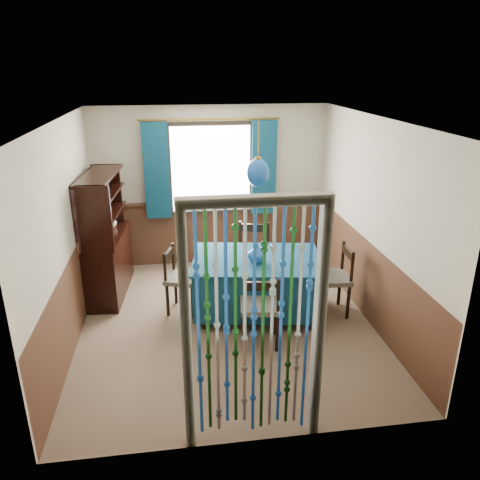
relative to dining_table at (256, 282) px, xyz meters
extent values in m
plane|color=brown|center=(-0.41, -0.20, -0.44)|extent=(4.00, 4.00, 0.00)
plane|color=silver|center=(-0.41, -0.20, 2.06)|extent=(4.00, 4.00, 0.00)
plane|color=beige|center=(-0.41, 1.80, 0.81)|extent=(3.60, 0.00, 3.60)
plane|color=beige|center=(-0.41, -2.20, 0.81)|extent=(3.60, 0.00, 3.60)
plane|color=beige|center=(-2.21, -0.20, 0.81)|extent=(0.00, 4.00, 4.00)
plane|color=beige|center=(1.39, -0.20, 0.81)|extent=(0.00, 4.00, 4.00)
plane|color=#4C2D1D|center=(-0.41, 1.78, 0.06)|extent=(3.60, 0.00, 3.60)
plane|color=#4C2D1D|center=(-0.41, -2.19, 0.06)|extent=(3.60, 0.00, 3.60)
plane|color=#4C2D1D|center=(-2.20, -0.20, 0.06)|extent=(0.00, 4.00, 4.00)
plane|color=#4C2D1D|center=(1.37, -0.20, 0.06)|extent=(0.00, 4.00, 4.00)
cube|color=black|center=(-0.41, 1.75, 1.11)|extent=(1.32, 0.12, 1.42)
cube|color=navy|center=(0.00, 0.00, -0.02)|extent=(1.68, 1.28, 0.62)
cube|color=navy|center=(0.00, 0.00, 0.31)|extent=(1.75, 1.34, 0.03)
cylinder|color=black|center=(-0.69, -0.29, -0.37)|extent=(0.07, 0.07, 0.14)
cylinder|color=black|center=(0.57, -0.49, -0.37)|extent=(0.07, 0.07, 0.14)
cylinder|color=black|center=(-0.57, 0.49, -0.37)|extent=(0.07, 0.07, 0.14)
cylinder|color=black|center=(0.69, 0.29, -0.37)|extent=(0.07, 0.07, 0.14)
cylinder|color=black|center=(-0.29, -0.86, -0.22)|extent=(0.04, 0.04, 0.46)
cylinder|color=black|center=(0.08, -0.90, -0.22)|extent=(0.04, 0.04, 0.46)
cylinder|color=black|center=(-0.24, -0.51, -0.22)|extent=(0.04, 0.04, 0.46)
cylinder|color=black|center=(0.12, -0.56, -0.22)|extent=(0.04, 0.04, 0.46)
cube|color=#5B5549|center=(-0.08, -0.71, 0.04)|extent=(0.50, 0.48, 0.06)
cube|color=black|center=(-0.11, -0.89, 0.38)|extent=(0.39, 0.09, 0.10)
cylinder|color=black|center=(-0.29, -0.87, 0.24)|extent=(0.04, 0.04, 0.45)
cylinder|color=black|center=(0.08, -0.91, 0.24)|extent=(0.04, 0.04, 0.45)
cylinder|color=black|center=(0.30, 0.79, -0.20)|extent=(0.05, 0.05, 0.49)
cylinder|color=black|center=(-0.08, 0.90, -0.20)|extent=(0.05, 0.05, 0.49)
cylinder|color=black|center=(0.20, 0.43, -0.20)|extent=(0.05, 0.05, 0.49)
cylinder|color=black|center=(-0.18, 0.54, -0.20)|extent=(0.05, 0.05, 0.49)
cube|color=#5B5549|center=(0.06, 0.67, 0.07)|extent=(0.58, 0.57, 0.06)
cube|color=black|center=(0.11, 0.86, 0.43)|extent=(0.41, 0.15, 0.11)
cylinder|color=black|center=(0.30, 0.80, 0.28)|extent=(0.04, 0.04, 0.48)
cylinder|color=black|center=(-0.08, 0.91, 0.28)|extent=(0.04, 0.04, 0.48)
cylinder|color=black|center=(-1.03, 0.41, -0.23)|extent=(0.04, 0.04, 0.44)
cylinder|color=black|center=(-1.14, 0.08, -0.23)|extent=(0.04, 0.04, 0.44)
cylinder|color=black|center=(-0.72, 0.31, -0.23)|extent=(0.04, 0.04, 0.44)
cylinder|color=black|center=(-0.83, -0.02, -0.23)|extent=(0.04, 0.04, 0.44)
cube|color=#5B5549|center=(-0.93, 0.20, 0.02)|extent=(0.52, 0.54, 0.06)
cube|color=black|center=(-1.10, 0.25, 0.35)|extent=(0.15, 0.36, 0.10)
cylinder|color=black|center=(-1.04, 0.42, 0.21)|extent=(0.04, 0.04, 0.43)
cylinder|color=black|center=(-1.15, 0.08, 0.21)|extent=(0.04, 0.04, 0.43)
cylinder|color=black|center=(1.13, -0.32, -0.21)|extent=(0.05, 0.05, 0.47)
cylinder|color=black|center=(1.14, 0.05, -0.21)|extent=(0.05, 0.05, 0.47)
cylinder|color=black|center=(0.77, -0.31, -0.21)|extent=(0.05, 0.05, 0.47)
cylinder|color=black|center=(0.79, 0.07, -0.21)|extent=(0.05, 0.05, 0.47)
cube|color=#5B5549|center=(0.96, -0.13, 0.05)|extent=(0.45, 0.47, 0.06)
cube|color=black|center=(1.14, -0.13, 0.39)|extent=(0.06, 0.40, 0.10)
cylinder|color=black|center=(1.14, -0.32, 0.25)|extent=(0.04, 0.04, 0.45)
cylinder|color=black|center=(1.15, 0.05, 0.25)|extent=(0.04, 0.04, 0.45)
cube|color=black|center=(-1.96, 0.88, -0.02)|extent=(0.56, 1.35, 0.86)
cube|color=black|center=(-1.96, 0.25, 0.84)|extent=(0.41, 0.08, 0.86)
cube|color=black|center=(-1.96, 1.50, 0.84)|extent=(0.41, 0.08, 0.86)
cube|color=black|center=(-1.96, 0.88, 1.25)|extent=(0.51, 1.34, 0.04)
cube|color=black|center=(-2.16, 0.88, 0.84)|extent=(0.14, 1.29, 0.86)
cube|color=black|center=(-1.93, 0.88, 0.72)|extent=(0.46, 1.26, 0.02)
cube|color=black|center=(-1.93, 0.88, 1.00)|extent=(0.46, 1.26, 0.02)
cylinder|color=olive|center=(0.00, 0.00, 1.74)|extent=(0.01, 0.01, 0.64)
ellipsoid|color=#164A98|center=(0.00, 0.00, 1.42)|extent=(0.27, 0.27, 0.33)
cylinder|color=olive|center=(0.00, 0.00, 1.59)|extent=(0.08, 0.08, 0.03)
imported|color=#164A98|center=(-0.02, -0.11, 0.43)|extent=(0.26, 0.26, 0.22)
imported|color=beige|center=(-1.91, 0.58, 0.75)|extent=(0.20, 0.20, 0.05)
imported|color=beige|center=(-1.91, 1.23, 0.50)|extent=(0.18, 0.18, 0.18)
camera|label=1|loc=(-0.99, -5.33, 2.62)|focal=35.00mm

